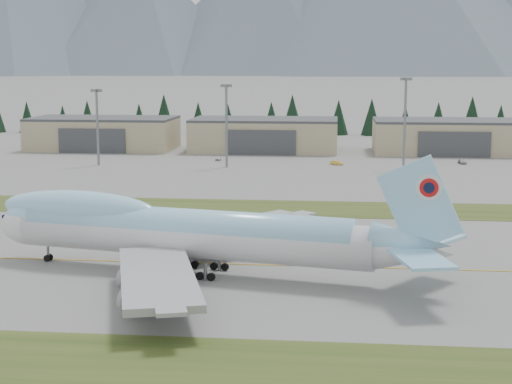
# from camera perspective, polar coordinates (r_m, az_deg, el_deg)

# --- Properties ---
(ground) EXTENTS (7000.00, 7000.00, 0.00)m
(ground) POSITION_cam_1_polar(r_m,az_deg,el_deg) (113.15, 1.28, -5.35)
(ground) COLOR slate
(ground) RESTS_ON ground
(grass_strip_near) EXTENTS (400.00, 14.00, 0.08)m
(grass_strip_near) POSITION_cam_1_polar(r_m,az_deg,el_deg) (77.15, -1.03, -12.47)
(grass_strip_near) COLOR #314418
(grass_strip_near) RESTS_ON ground
(grass_strip_far) EXTENTS (400.00, 18.00, 0.08)m
(grass_strip_far) POSITION_cam_1_polar(r_m,az_deg,el_deg) (157.00, 2.60, -1.21)
(grass_strip_far) COLOR #314418
(grass_strip_far) RESTS_ON ground
(taxiway_line_main) EXTENTS (400.00, 0.40, 0.02)m
(taxiway_line_main) POSITION_cam_1_polar(r_m,az_deg,el_deg) (113.15, 1.28, -5.35)
(taxiway_line_main) COLOR #C49317
(taxiway_line_main) RESTS_ON ground
(boeing_747_freighter) EXTENTS (67.30, 56.66, 17.65)m
(boeing_747_freighter) POSITION_cam_1_polar(r_m,az_deg,el_deg) (108.12, -5.10, -2.91)
(boeing_747_freighter) COLOR silver
(boeing_747_freighter) RESTS_ON ground
(hangar_left) EXTENTS (48.00, 26.60, 10.80)m
(hangar_left) POSITION_cam_1_polar(r_m,az_deg,el_deg) (271.70, -11.02, 4.22)
(hangar_left) COLOR tan
(hangar_left) RESTS_ON ground
(hangar_center) EXTENTS (48.00, 26.60, 10.80)m
(hangar_center) POSITION_cam_1_polar(r_m,az_deg,el_deg) (261.14, 0.64, 4.19)
(hangar_center) COLOR tan
(hangar_center) RESTS_ON ground
(hangar_right) EXTENTS (48.00, 26.60, 10.80)m
(hangar_right) POSITION_cam_1_polar(r_m,az_deg,el_deg) (262.59, 13.82, 3.95)
(hangar_right) COLOR tan
(hangar_right) RESTS_ON ground
(floodlight_masts) EXTENTS (120.09, 5.44, 24.99)m
(floodlight_masts) POSITION_cam_1_polar(r_m,az_deg,el_deg) (221.98, -5.61, 6.10)
(floodlight_masts) COLOR slate
(floodlight_masts) RESTS_ON ground
(service_vehicle_a) EXTENTS (1.82, 4.02, 1.34)m
(service_vehicle_a) POSITION_cam_1_polar(r_m,az_deg,el_deg) (235.60, -2.76, 2.31)
(service_vehicle_a) COLOR silver
(service_vehicle_a) RESTS_ON ground
(service_vehicle_b) EXTENTS (4.06, 2.77, 1.26)m
(service_vehicle_b) POSITION_cam_1_polar(r_m,az_deg,el_deg) (225.94, 5.87, 1.97)
(service_vehicle_b) COLOR gold
(service_vehicle_b) RESTS_ON ground
(service_vehicle_c) EXTENTS (2.33, 4.69, 1.31)m
(service_vehicle_c) POSITION_cam_1_polar(r_m,az_deg,el_deg) (234.93, 14.76, 1.99)
(service_vehicle_c) COLOR #A3A3A8
(service_vehicle_c) RESTS_ON ground
(conifer_belt) EXTENTS (279.79, 14.55, 16.46)m
(conifer_belt) POSITION_cam_1_polar(r_m,az_deg,el_deg) (321.92, 4.21, 5.46)
(conifer_belt) COLOR black
(conifer_belt) RESTS_ON ground
(mountain_ridge_rear) EXTENTS (4490.68, 1050.56, 525.28)m
(mountain_ridge_rear) POSITION_cam_1_polar(r_m,az_deg,el_deg) (3029.23, 11.16, 13.41)
(mountain_ridge_rear) COLOR #485260
(mountain_ridge_rear) RESTS_ON ground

